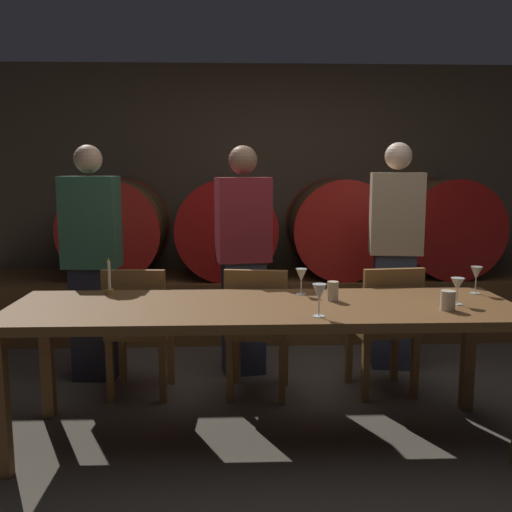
{
  "coord_description": "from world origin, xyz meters",
  "views": [
    {
      "loc": [
        -0.44,
        -3.12,
        1.5
      ],
      "look_at": [
        -0.31,
        0.23,
        1.0
      ],
      "focal_mm": 40.35,
      "sensor_mm": 36.0,
      "label": 1
    }
  ],
  "objects_px": {
    "guest_left": "(92,262)",
    "wine_barrel_far_right": "(443,227)",
    "wine_barrel_far_left": "(116,228)",
    "chair_center": "(257,326)",
    "chair_right": "(386,324)",
    "dining_table": "(264,317)",
    "chair_left": "(138,326)",
    "candle_center": "(109,283)",
    "wine_glass_far_left": "(301,276)",
    "cup_right": "(448,300)",
    "wine_barrel_center_left": "(227,228)",
    "wine_glass_center_left": "(319,293)",
    "wine_glass_center_right": "(457,285)",
    "guest_right": "(395,255)",
    "cup_left": "(333,291)",
    "wine_barrel_center_right": "(338,228)",
    "wine_glass_far_right": "(476,274)"
  },
  "relations": [
    {
      "from": "wine_barrel_far_left",
      "to": "candle_center",
      "type": "height_order",
      "value": "wine_barrel_far_left"
    },
    {
      "from": "chair_left",
      "to": "wine_glass_center_right",
      "type": "relative_size",
      "value": 5.96
    },
    {
      "from": "wine_barrel_center_left",
      "to": "wine_barrel_center_right",
      "type": "distance_m",
      "value": 1.02
    },
    {
      "from": "wine_glass_center_left",
      "to": "wine_barrel_far_right",
      "type": "bearing_deg",
      "value": 58.31
    },
    {
      "from": "wine_barrel_center_left",
      "to": "wine_barrel_center_right",
      "type": "relative_size",
      "value": 1.0
    },
    {
      "from": "wine_barrel_center_right",
      "to": "cup_right",
      "type": "xyz_separation_m",
      "value": [
        0.16,
        -2.33,
        -0.15
      ]
    },
    {
      "from": "chair_center",
      "to": "wine_barrel_far_left",
      "type": "bearing_deg",
      "value": -43.86
    },
    {
      "from": "wine_barrel_far_left",
      "to": "chair_right",
      "type": "height_order",
      "value": "wine_barrel_far_left"
    },
    {
      "from": "cup_left",
      "to": "wine_barrel_center_left",
      "type": "bearing_deg",
      "value": 106.4
    },
    {
      "from": "wine_barrel_center_left",
      "to": "chair_right",
      "type": "height_order",
      "value": "wine_barrel_center_left"
    },
    {
      "from": "candle_center",
      "to": "wine_glass_far_left",
      "type": "xyz_separation_m",
      "value": [
        1.13,
        -0.06,
        0.05
      ]
    },
    {
      "from": "wine_glass_far_right",
      "to": "chair_left",
      "type": "bearing_deg",
      "value": 168.94
    },
    {
      "from": "dining_table",
      "to": "cup_right",
      "type": "relative_size",
      "value": 26.7
    },
    {
      "from": "wine_glass_far_right",
      "to": "cup_left",
      "type": "height_order",
      "value": "wine_glass_far_right"
    },
    {
      "from": "chair_center",
      "to": "candle_center",
      "type": "height_order",
      "value": "candle_center"
    },
    {
      "from": "wine_barrel_far_left",
      "to": "wine_glass_center_left",
      "type": "height_order",
      "value": "wine_barrel_far_left"
    },
    {
      "from": "wine_barrel_far_left",
      "to": "wine_glass_center_left",
      "type": "bearing_deg",
      "value": -58.59
    },
    {
      "from": "wine_barrel_far_right",
      "to": "cup_left",
      "type": "height_order",
      "value": "wine_barrel_far_right"
    },
    {
      "from": "wine_barrel_far_right",
      "to": "wine_glass_center_left",
      "type": "distance_m",
      "value": 2.87
    },
    {
      "from": "wine_barrel_far_left",
      "to": "guest_left",
      "type": "relative_size",
      "value": 0.53
    },
    {
      "from": "wine_glass_far_right",
      "to": "guest_right",
      "type": "bearing_deg",
      "value": 103.36
    },
    {
      "from": "chair_right",
      "to": "wine_glass_center_right",
      "type": "bearing_deg",
      "value": 100.54
    },
    {
      "from": "dining_table",
      "to": "chair_left",
      "type": "bearing_deg",
      "value": 141.25
    },
    {
      "from": "wine_barrel_center_right",
      "to": "guest_left",
      "type": "bearing_deg",
      "value": -149.25
    },
    {
      "from": "chair_right",
      "to": "candle_center",
      "type": "relative_size",
      "value": 4.06
    },
    {
      "from": "dining_table",
      "to": "chair_center",
      "type": "xyz_separation_m",
      "value": [
        -0.01,
        0.6,
        -0.22
      ]
    },
    {
      "from": "dining_table",
      "to": "wine_barrel_far_left",
      "type": "bearing_deg",
      "value": 119.45
    },
    {
      "from": "guest_left",
      "to": "wine_barrel_far_right",
      "type": "bearing_deg",
      "value": -154.6
    },
    {
      "from": "dining_table",
      "to": "wine_glass_far_left",
      "type": "distance_m",
      "value": 0.39
    },
    {
      "from": "wine_barrel_far_left",
      "to": "wine_glass_center_right",
      "type": "bearing_deg",
      "value": -44.13
    },
    {
      "from": "wine_barrel_far_left",
      "to": "chair_center",
      "type": "bearing_deg",
      "value": -52.25
    },
    {
      "from": "chair_center",
      "to": "wine_glass_center_left",
      "type": "height_order",
      "value": "wine_glass_center_left"
    },
    {
      "from": "wine_barrel_far_right",
      "to": "chair_center",
      "type": "height_order",
      "value": "wine_barrel_far_right"
    },
    {
      "from": "wine_barrel_far_right",
      "to": "wine_glass_center_right",
      "type": "bearing_deg",
      "value": -108.0
    },
    {
      "from": "wine_barrel_far_right",
      "to": "chair_right",
      "type": "height_order",
      "value": "wine_barrel_far_right"
    },
    {
      "from": "wine_glass_far_left",
      "to": "wine_glass_center_left",
      "type": "xyz_separation_m",
      "value": [
        0.03,
        -0.52,
        0.01
      ]
    },
    {
      "from": "wine_barrel_far_right",
      "to": "chair_center",
      "type": "relative_size",
      "value": 1.01
    },
    {
      "from": "chair_center",
      "to": "cup_left",
      "type": "distance_m",
      "value": 0.74
    },
    {
      "from": "chair_right",
      "to": "wine_glass_far_right",
      "type": "bearing_deg",
      "value": 130.88
    },
    {
      "from": "wine_barrel_far_right",
      "to": "cup_right",
      "type": "height_order",
      "value": "wine_barrel_far_right"
    },
    {
      "from": "wine_barrel_center_left",
      "to": "wine_glass_far_left",
      "type": "xyz_separation_m",
      "value": [
        0.46,
        -1.92,
        -0.09
      ]
    },
    {
      "from": "wine_glass_center_left",
      "to": "dining_table",
      "type": "bearing_deg",
      "value": 134.47
    },
    {
      "from": "chair_right",
      "to": "candle_center",
      "type": "distance_m",
      "value": 1.8
    },
    {
      "from": "wine_barrel_far_left",
      "to": "dining_table",
      "type": "relative_size",
      "value": 0.32
    },
    {
      "from": "wine_barrel_far_right",
      "to": "candle_center",
      "type": "xyz_separation_m",
      "value": [
        -2.67,
        -1.85,
        -0.14
      ]
    },
    {
      "from": "cup_left",
      "to": "guest_left",
      "type": "bearing_deg",
      "value": 149.26
    },
    {
      "from": "wine_barrel_far_right",
      "to": "guest_right",
      "type": "distance_m",
      "value": 1.24
    },
    {
      "from": "candle_center",
      "to": "wine_glass_far_right",
      "type": "relative_size",
      "value": 1.33
    },
    {
      "from": "wine_barrel_center_left",
      "to": "wine_barrel_far_right",
      "type": "relative_size",
      "value": 1.0
    },
    {
      "from": "chair_center",
      "to": "wine_barrel_center_right",
      "type": "bearing_deg",
      "value": -108.67
    }
  ]
}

